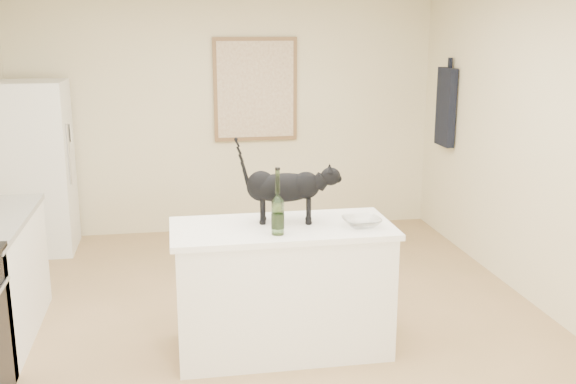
{
  "coord_description": "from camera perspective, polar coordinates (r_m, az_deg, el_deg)",
  "views": [
    {
      "loc": [
        -0.61,
        -4.5,
        2.21
      ],
      "look_at": [
        0.15,
        -0.15,
        1.12
      ],
      "focal_mm": 41.97,
      "sensor_mm": 36.0,
      "label": 1
    }
  ],
  "objects": [
    {
      "name": "hanging_garment",
      "position": [
        7.17,
        13.23,
        7.02
      ],
      "size": [
        0.08,
        0.34,
        0.8
      ],
      "primitive_type": "cube",
      "color": "black",
      "rests_on": "wall_right"
    },
    {
      "name": "fridge_paper",
      "position": [
        7.06,
        -18.0,
        4.81
      ],
      "size": [
        0.04,
        0.14,
        0.18
      ],
      "primitive_type": "cube",
      "rotation": [
        0.0,
        0.0,
        0.27
      ],
      "color": "white",
      "rests_on": "fridge"
    },
    {
      "name": "wall_back",
      "position": [
        7.33,
        -5.12,
        6.68
      ],
      "size": [
        4.5,
        0.0,
        4.5
      ],
      "primitive_type": "plane",
      "rotation": [
        1.57,
        0.0,
        0.0
      ],
      "color": "beige",
      "rests_on": "ground"
    },
    {
      "name": "wall_front",
      "position": [
        2.06,
        8.64,
        -12.46
      ],
      "size": [
        4.5,
        0.0,
        4.5
      ],
      "primitive_type": "plane",
      "rotation": [
        -1.57,
        0.0,
        0.0
      ],
      "color": "beige",
      "rests_on": "ground"
    },
    {
      "name": "glass_bowl",
      "position": [
        4.54,
        6.26,
        -2.56
      ],
      "size": [
        0.27,
        0.27,
        0.06
      ],
      "primitive_type": "imported",
      "rotation": [
        0.0,
        0.0,
        0.08
      ],
      "color": "white",
      "rests_on": "island_top"
    },
    {
      "name": "artwork_frame",
      "position": [
        7.3,
        -2.77,
        8.67
      ],
      "size": [
        0.9,
        0.03,
        1.1
      ],
      "primitive_type": "cube",
      "color": "brown",
      "rests_on": "wall_back"
    },
    {
      "name": "black_cat",
      "position": [
        4.57,
        -0.33,
        0.06
      ],
      "size": [
        0.65,
        0.3,
        0.44
      ],
      "primitive_type": null,
      "rotation": [
        0.0,
        0.0,
        -0.19
      ],
      "color": "black",
      "rests_on": "island_top"
    },
    {
      "name": "artwork_canvas",
      "position": [
        7.29,
        -2.76,
        8.66
      ],
      "size": [
        0.82,
        0.0,
        1.02
      ],
      "primitive_type": "cube",
      "color": "beige",
      "rests_on": "wall_back"
    },
    {
      "name": "wall_right",
      "position": [
        5.41,
        22.22,
        3.15
      ],
      "size": [
        0.0,
        5.5,
        5.5
      ],
      "primitive_type": "plane",
      "rotation": [
        1.57,
        0.0,
        -1.57
      ],
      "color": "beige",
      "rests_on": "ground"
    },
    {
      "name": "island_base",
      "position": [
        4.7,
        -0.5,
        -8.36
      ],
      "size": [
        1.44,
        0.67,
        0.86
      ],
      "primitive_type": "cube",
      "color": "white",
      "rests_on": "floor"
    },
    {
      "name": "island_top",
      "position": [
        4.55,
        -0.51,
        -3.11
      ],
      "size": [
        1.5,
        0.7,
        0.04
      ],
      "primitive_type": "cube",
      "color": "white",
      "rests_on": "island_base"
    },
    {
      "name": "wine_bottle",
      "position": [
        4.31,
        -0.88,
        -1.14
      ],
      "size": [
        0.09,
        0.09,
        0.39
      ],
      "primitive_type": "cylinder",
      "rotation": [
        0.0,
        0.0,
        -0.03
      ],
      "color": "#2C5221",
      "rests_on": "island_top"
    },
    {
      "name": "floor",
      "position": [
        5.05,
        -2.02,
        -12.1
      ],
      "size": [
        5.5,
        5.5,
        0.0
      ],
      "primitive_type": "plane",
      "color": "tan",
      "rests_on": "ground"
    },
    {
      "name": "fridge",
      "position": [
        7.11,
        -20.62,
        1.94
      ],
      "size": [
        0.68,
        0.68,
        1.7
      ],
      "primitive_type": "cube",
      "color": "white",
      "rests_on": "floor"
    }
  ]
}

